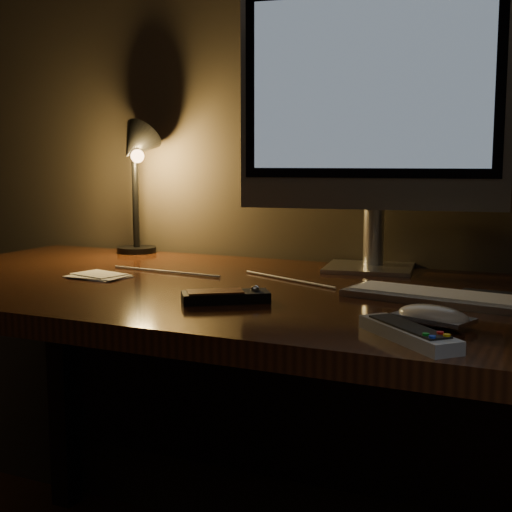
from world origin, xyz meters
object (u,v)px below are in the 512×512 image
at_px(media_remote, 226,296).
at_px(desk_lamp, 135,164).
at_px(keyboard, 462,299).
at_px(mouse, 433,319).
at_px(monitor, 372,104).
at_px(tv_remote, 408,333).
at_px(desk, 267,343).

relative_size(media_remote, desk_lamp, 0.45).
height_order(keyboard, mouse, mouse).
bearing_deg(monitor, tv_remote, -78.22).
xyz_separation_m(desk, monitor, (0.15, 0.23, 0.49)).
xyz_separation_m(keyboard, mouse, (-0.01, -0.19, 0.00)).
distance_m(desk, desk_lamp, 0.64).
xyz_separation_m(desk, keyboard, (0.39, -0.06, 0.14)).
height_order(monitor, tv_remote, monitor).
height_order(monitor, desk_lamp, monitor).
relative_size(mouse, media_remote, 0.74).
xyz_separation_m(monitor, keyboard, (0.25, -0.29, -0.35)).
bearing_deg(mouse, desk, 165.77).
relative_size(desk, media_remote, 10.36).
height_order(mouse, desk_lamp, desk_lamp).
distance_m(keyboard, media_remote, 0.41).
distance_m(keyboard, tv_remote, 0.29).
xyz_separation_m(desk, desk_lamp, (-0.47, 0.23, 0.36)).
bearing_deg(tv_remote, monitor, 154.18).
distance_m(desk, keyboard, 0.42).
height_order(desk, tv_remote, tv_remote).
bearing_deg(desk_lamp, desk, -39.12).
height_order(desk, desk_lamp, desk_lamp).
bearing_deg(mouse, desk_lamp, 169.65).
xyz_separation_m(tv_remote, desk_lamp, (-0.84, 0.59, 0.22)).
xyz_separation_m(desk, media_remote, (0.02, -0.22, 0.14)).
xyz_separation_m(desk, tv_remote, (0.37, -0.35, 0.14)).
bearing_deg(tv_remote, desk, 179.48).
height_order(keyboard, media_remote, media_remote).
bearing_deg(mouse, monitor, 135.40).
bearing_deg(monitor, keyboard, -58.63).
distance_m(desk, monitor, 0.56).
bearing_deg(desk, desk_lamp, 153.60).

